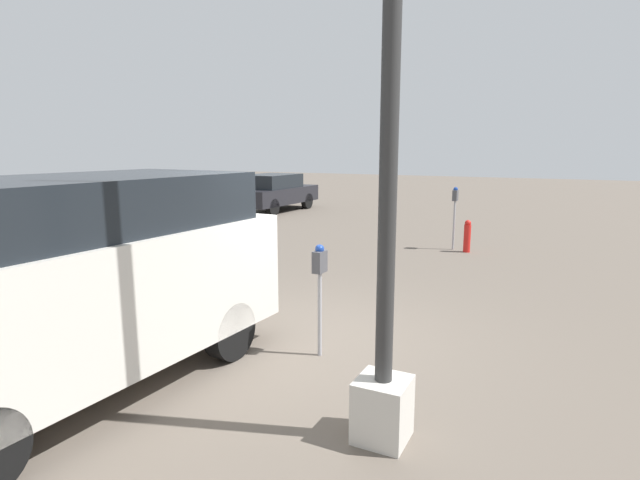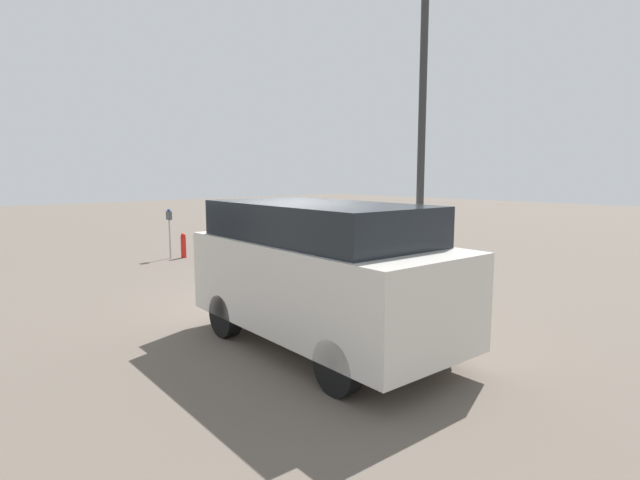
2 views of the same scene
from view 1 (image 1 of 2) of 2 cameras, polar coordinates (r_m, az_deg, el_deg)
ground_plane at (r=6.81m, az=-1.51°, el=-10.99°), size 80.00×80.00×0.00m
parking_meter_near at (r=5.92m, az=-0.04°, el=-3.95°), size 0.20×0.11×1.38m
parking_meter_far at (r=12.71m, az=15.17°, el=4.02°), size 0.20×0.11×1.55m
lamp_post at (r=4.02m, az=7.70°, el=2.80°), size 0.44×0.44×6.25m
parked_van at (r=5.65m, az=-26.54°, el=-3.89°), size 4.60×2.23×2.21m
car_distant at (r=20.05m, az=-5.31°, el=5.53°), size 4.26×1.81×1.48m
fire_hydrant at (r=12.58m, az=16.47°, el=0.43°), size 0.17×0.17×0.79m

